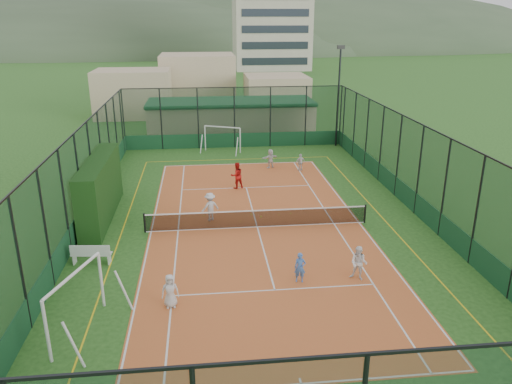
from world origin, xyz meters
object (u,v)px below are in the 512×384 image
at_px(child_far_left, 210,207).
at_px(child_far_right, 301,162).
at_px(child_near_mid, 300,268).
at_px(coach, 237,175).
at_px(futsal_goal_far, 222,139).
at_px(clubhouse, 231,117).
at_px(child_far_back, 270,158).
at_px(child_near_left, 170,291).
at_px(white_bench, 91,253).
at_px(futsal_goal_near, 76,304).
at_px(child_near_right, 359,263).
at_px(floodlight_ne, 338,97).

height_order(child_far_left, child_far_right, child_far_left).
relative_size(child_near_mid, coach, 0.76).
distance_m(futsal_goal_far, child_near_mid, 21.62).
height_order(clubhouse, coach, clubhouse).
height_order(child_near_mid, child_far_back, child_far_back).
distance_m(child_far_right, child_far_back, 2.25).
bearing_deg(child_far_left, child_near_left, 53.39).
xyz_separation_m(futsal_goal_far, child_far_left, (-1.33, -14.49, -0.22)).
distance_m(white_bench, child_near_left, 5.41).
bearing_deg(child_near_mid, coach, 108.94).
bearing_deg(child_near_mid, futsal_goal_near, -151.96).
xyz_separation_m(child_far_back, coach, (-2.76, -4.28, 0.16)).
xyz_separation_m(clubhouse, futsal_goal_far, (-1.09, -6.31, -0.56)).
bearing_deg(child_near_mid, child_far_back, 97.30).
distance_m(child_near_right, child_far_left, 9.30).
height_order(clubhouse, child_near_left, clubhouse).
distance_m(floodlight_ne, coach, 14.12).
height_order(child_near_left, child_far_back, child_far_back).
bearing_deg(white_bench, child_near_mid, -10.27).
bearing_deg(futsal_goal_near, futsal_goal_far, 4.95).
height_order(child_near_mid, child_near_right, child_near_right).
xyz_separation_m(child_near_mid, child_far_back, (1.03, 16.50, 0.05)).
relative_size(floodlight_ne, futsal_goal_near, 2.38).
height_order(white_bench, child_near_right, child_near_right).
distance_m(clubhouse, child_near_right, 28.14).
bearing_deg(child_near_left, child_far_left, 73.31).
height_order(clubhouse, futsal_goal_far, clubhouse).
xyz_separation_m(child_near_left, child_far_left, (1.70, 8.36, 0.11)).
distance_m(floodlight_ne, child_far_back, 9.39).
bearing_deg(futsal_goal_far, clubhouse, 103.87).
height_order(child_near_left, child_far_right, child_near_left).
bearing_deg(child_far_right, child_near_mid, 67.21).
distance_m(futsal_goal_near, child_far_left, 10.73).
height_order(clubhouse, child_far_back, clubhouse).
height_order(child_near_left, child_far_left, child_far_left).
relative_size(white_bench, child_far_left, 1.13).
bearing_deg(coach, floodlight_ne, -151.45).
distance_m(floodlight_ne, child_far_right, 8.89).
relative_size(child_far_left, child_far_back, 1.13).
bearing_deg(futsal_goal_near, floodlight_ne, -13.10).
xyz_separation_m(futsal_goal_near, futsal_goal_far, (6.13, 24.08, -0.10)).
height_order(child_far_right, coach, coach).
height_order(child_near_left, coach, coach).
distance_m(child_near_right, coach, 12.99).
distance_m(floodlight_ne, child_near_left, 27.17).
bearing_deg(futsal_goal_far, child_near_right, -54.12).
relative_size(clubhouse, white_bench, 8.57).
xyz_separation_m(child_far_left, child_far_back, (4.58, 9.48, -0.09)).
relative_size(floodlight_ne, white_bench, 4.65).
bearing_deg(child_near_left, white_bench, 127.77).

